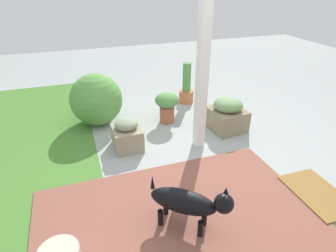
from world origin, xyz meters
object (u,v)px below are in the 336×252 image
object	(u,v)px
round_shrub	(96,100)
terracotta_pot_tall	(186,89)
terracotta_pot_broad	(167,104)
porch_pillar	(203,63)
stone_planter_nearest	(227,115)
doormat	(318,194)
dog	(189,202)
stone_planter_mid	(127,135)

from	to	relation	value
round_shrub	terracotta_pot_tall	xyz separation A→B (m)	(0.28, -1.44, -0.12)
terracotta_pot_broad	round_shrub	bearing A→B (deg)	73.37
porch_pillar	round_shrub	distance (m)	1.62
stone_planter_nearest	doormat	distance (m)	1.49
porch_pillar	terracotta_pot_tall	distance (m)	1.55
dog	stone_planter_nearest	bearing A→B (deg)	-38.95
terracotta_pot_tall	doormat	size ratio (longest dim) A/B	0.99
round_shrub	terracotta_pot_broad	distance (m)	0.97
terracotta_pot_tall	porch_pillar	bearing A→B (deg)	164.39
round_shrub	doormat	distance (m)	2.86
porch_pillar	terracotta_pot_broad	world-z (taller)	porch_pillar
porch_pillar	dog	xyz separation A→B (m)	(-1.16, 0.62, -0.76)
dog	porch_pillar	bearing A→B (deg)	-28.12
stone_planter_nearest	porch_pillar	bearing A→B (deg)	116.15
dog	stone_planter_mid	bearing A→B (deg)	8.78
porch_pillar	dog	world-z (taller)	porch_pillar
terracotta_pot_broad	stone_planter_nearest	bearing A→B (deg)	-123.91
stone_planter_mid	terracotta_pot_broad	distance (m)	0.84
doormat	round_shrub	bearing A→B (deg)	39.02
terracotta_pot_broad	doormat	distance (m)	2.13
dog	round_shrub	bearing A→B (deg)	12.16
doormat	stone_planter_nearest	bearing A→B (deg)	6.77
stone_planter_mid	round_shrub	distance (m)	0.83
porch_pillar	stone_planter_mid	distance (m)	1.22
porch_pillar	doormat	bearing A→B (deg)	-149.86
doormat	porch_pillar	bearing A→B (deg)	30.14
terracotta_pot_tall	stone_planter_nearest	bearing A→B (deg)	-170.56
stone_planter_mid	doormat	world-z (taller)	stone_planter_mid
terracotta_pot_tall	dog	xyz separation A→B (m)	(-2.44, 0.98, 0.04)
stone_planter_nearest	dog	size ratio (longest dim) A/B	0.83
stone_planter_nearest	doormat	size ratio (longest dim) A/B	0.75
terracotta_pot_tall	terracotta_pot_broad	bearing A→B (deg)	137.05
stone_planter_nearest	terracotta_pot_tall	bearing A→B (deg)	9.44
stone_planter_nearest	stone_planter_mid	size ratio (longest dim) A/B	1.29
porch_pillar	round_shrub	size ratio (longest dim) A/B	2.90
stone_planter_mid	round_shrub	bearing A→B (deg)	18.05
dog	terracotta_pot_tall	bearing A→B (deg)	-21.84
terracotta_pot_tall	round_shrub	bearing A→B (deg)	101.04
porch_pillar	doormat	size ratio (longest dim) A/B	3.11
round_shrub	porch_pillar	bearing A→B (deg)	-132.57
stone_planter_nearest	dog	distance (m)	1.82
round_shrub	terracotta_pot_broad	bearing A→B (deg)	-106.63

